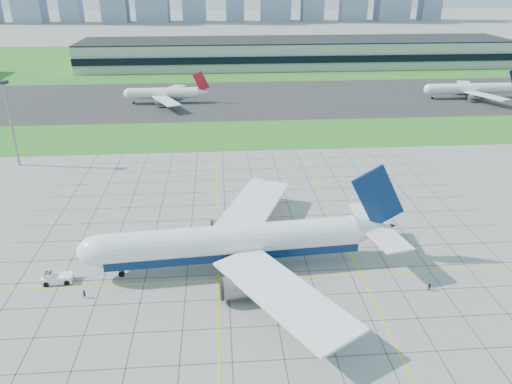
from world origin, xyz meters
TOP-DOWN VIEW (x-y plane):
  - ground at (0.00, 0.00)m, footprint 1400.00×1400.00m
  - grass_median at (0.00, 90.00)m, footprint 700.00×35.00m
  - asphalt_taxiway at (0.00, 145.00)m, footprint 700.00×75.00m
  - grass_far at (0.00, 255.00)m, footprint 700.00×145.00m
  - apron_markings at (0.43, 11.09)m, footprint 120.00×130.00m
  - terminal at (40.00, 229.87)m, footprint 260.00×43.00m
  - light_mast at (-70.00, 65.00)m, footprint 2.50×2.50m
  - airliner at (-6.30, 2.70)m, footprint 64.66×65.31m
  - pushback_tug at (-40.73, -0.10)m, footprint 8.23×3.22m
  - crew_near at (-34.18, -5.58)m, footprint 0.67×0.74m
  - crew_far at (29.15, -8.35)m, footprint 0.84×0.69m
  - distant_jet_1 at (-32.22, 139.45)m, footprint 35.57×42.66m
  - distant_jet_2 at (107.46, 137.95)m, footprint 44.06×42.66m

SIDE VIEW (x-z plane):
  - ground at x=0.00m, z-range 0.00..0.00m
  - apron_markings at x=0.43m, z-range 0.00..0.03m
  - grass_median at x=0.00m, z-range 0.00..0.04m
  - grass_far at x=0.00m, z-range 0.00..0.04m
  - asphalt_taxiway at x=0.00m, z-range 0.01..0.05m
  - crew_far at x=29.15m, z-range 0.00..1.61m
  - crew_near at x=-34.18m, z-range 0.00..1.69m
  - pushback_tug at x=-40.73m, z-range -0.13..2.14m
  - distant_jet_1 at x=-32.22m, z-range -2.55..11.52m
  - distant_jet_2 at x=107.46m, z-range -2.55..11.53m
  - airliner at x=-6.30m, z-range -4.61..15.74m
  - terminal at x=40.00m, z-range -0.01..15.79m
  - light_mast at x=-70.00m, z-range 3.38..28.98m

